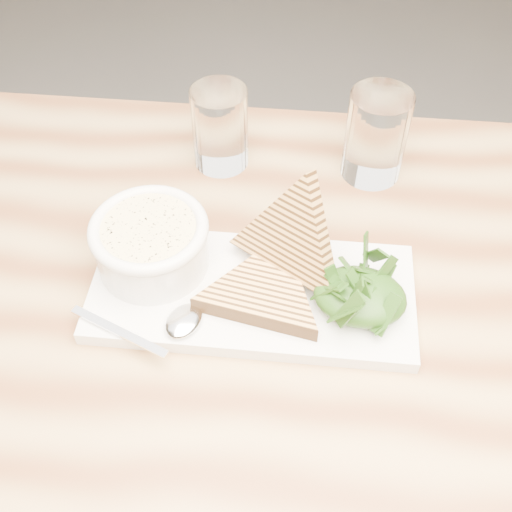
% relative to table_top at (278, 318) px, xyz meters
% --- Properties ---
extents(table_top, '(1.18, 0.86, 0.04)m').
position_rel_table_top_xyz_m(table_top, '(0.00, 0.00, 0.00)').
color(table_top, '#A7824F').
rests_on(table_top, ground).
extents(table_leg_bl, '(0.06, 0.06, 0.72)m').
position_rel_table_top_xyz_m(table_leg_bl, '(-0.50, 0.32, -0.38)').
color(table_leg_bl, '#A7824F').
rests_on(table_leg_bl, ground).
extents(platter, '(0.38, 0.20, 0.02)m').
position_rel_table_top_xyz_m(platter, '(-0.03, 0.01, 0.03)').
color(platter, silver).
rests_on(platter, table_top).
extents(soup_bowl, '(0.13, 0.13, 0.05)m').
position_rel_table_top_xyz_m(soup_bowl, '(-0.15, 0.02, 0.06)').
color(soup_bowl, silver).
rests_on(soup_bowl, platter).
extents(soup, '(0.11, 0.11, 0.01)m').
position_rel_table_top_xyz_m(soup, '(-0.15, 0.02, 0.09)').
color(soup, '#E2CC88').
rests_on(soup, soup_bowl).
extents(bowl_rim, '(0.13, 0.13, 0.01)m').
position_rel_table_top_xyz_m(bowl_rim, '(-0.15, 0.02, 0.09)').
color(bowl_rim, silver).
rests_on(bowl_rim, soup_bowl).
extents(sandwich_flat, '(0.17, 0.17, 0.02)m').
position_rel_table_top_xyz_m(sandwich_flat, '(-0.02, -0.00, 0.05)').
color(sandwich_flat, tan).
rests_on(sandwich_flat, platter).
extents(sandwich_lean, '(0.21, 0.20, 0.18)m').
position_rel_table_top_xyz_m(sandwich_lean, '(0.00, 0.04, 0.09)').
color(sandwich_lean, tan).
rests_on(sandwich_lean, sandwich_flat).
extents(salad_base, '(0.10, 0.08, 0.04)m').
position_rel_table_top_xyz_m(salad_base, '(0.09, 0.01, 0.06)').
color(salad_base, black).
rests_on(salad_base, platter).
extents(arugula_pile, '(0.11, 0.10, 0.05)m').
position_rel_table_top_xyz_m(arugula_pile, '(0.09, 0.01, 0.06)').
color(arugula_pile, '#345B18').
rests_on(arugula_pile, platter).
extents(spoon_bowl, '(0.05, 0.06, 0.01)m').
position_rel_table_top_xyz_m(spoon_bowl, '(-0.09, -0.06, 0.04)').
color(spoon_bowl, silver).
rests_on(spoon_bowl, platter).
extents(spoon_handle, '(0.12, 0.04, 0.00)m').
position_rel_table_top_xyz_m(spoon_handle, '(-0.16, -0.08, 0.04)').
color(spoon_handle, silver).
rests_on(spoon_handle, platter).
extents(glass_near, '(0.07, 0.07, 0.11)m').
position_rel_table_top_xyz_m(glass_near, '(-0.13, 0.23, 0.08)').
color(glass_near, white).
rests_on(glass_near, table_top).
extents(glass_far, '(0.08, 0.08, 0.12)m').
position_rel_table_top_xyz_m(glass_far, '(0.08, 0.25, 0.08)').
color(glass_far, white).
rests_on(glass_far, table_top).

